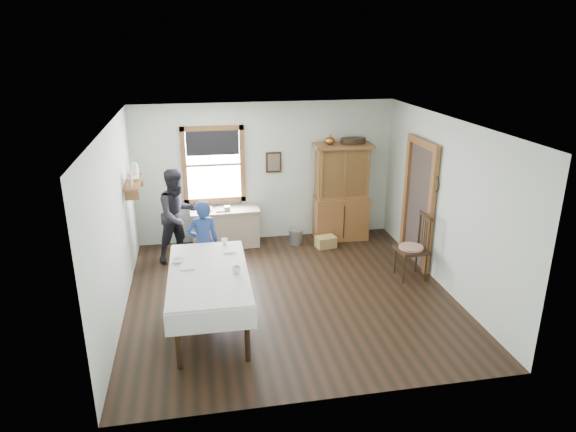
{
  "coord_description": "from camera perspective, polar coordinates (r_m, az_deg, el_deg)",
  "views": [
    {
      "loc": [
        -1.34,
        -7.09,
        3.87
      ],
      "look_at": [
        0.03,
        0.3,
        1.21
      ],
      "focal_mm": 32.0,
      "sensor_mm": 36.0,
      "label": 1
    }
  ],
  "objects": [
    {
      "name": "room",
      "position": [
        7.64,
        0.18,
        0.24
      ],
      "size": [
        5.01,
        5.01,
        2.7
      ],
      "color": "black",
      "rests_on": "ground"
    },
    {
      "name": "wall_shelf",
      "position": [
        8.99,
        -16.76,
        3.84
      ],
      "size": [
        0.24,
        1.0,
        0.44
      ],
      "color": "brown",
      "rests_on": "room"
    },
    {
      "name": "rug_beater",
      "position": [
        8.58,
        16.14,
        4.2
      ],
      "size": [
        0.01,
        0.27,
        0.27
      ],
      "primitive_type": "torus",
      "rotation": [
        0.0,
        1.57,
        0.0
      ],
      "color": "black",
      "rests_on": "room"
    },
    {
      "name": "dining_table",
      "position": [
        7.27,
        -8.69,
        -9.09
      ],
      "size": [
        1.13,
        2.12,
        0.84
      ],
      "primitive_type": "cube",
      "rotation": [
        0.0,
        0.0,
        -0.01
      ],
      "color": "white",
      "rests_on": "room"
    },
    {
      "name": "table_cup_a",
      "position": [
        6.96,
        -5.76,
        -5.97
      ],
      "size": [
        0.15,
        0.15,
        0.09
      ],
      "primitive_type": "imported",
      "rotation": [
        0.0,
        0.0,
        -0.3
      ],
      "color": "white",
      "rests_on": "dining_table"
    },
    {
      "name": "spindle_chair",
      "position": [
        8.75,
        13.58,
        -3.32
      ],
      "size": [
        0.55,
        0.55,
        1.12
      ],
      "primitive_type": "cube",
      "rotation": [
        0.0,
        0.0,
        0.06
      ],
      "color": "black",
      "rests_on": "room"
    },
    {
      "name": "pail",
      "position": [
        10.04,
        0.86,
        -2.3
      ],
      "size": [
        0.35,
        0.35,
        0.29
      ],
      "primitive_type": "cube",
      "rotation": [
        0.0,
        0.0,
        -0.4
      ],
      "color": "gray",
      "rests_on": "room"
    },
    {
      "name": "work_counter",
      "position": [
        9.92,
        -6.96,
        -1.32
      ],
      "size": [
        1.31,
        0.53,
        0.74
      ],
      "primitive_type": "cube",
      "rotation": [
        0.0,
        0.0,
        0.03
      ],
      "color": "tan",
      "rests_on": "room"
    },
    {
      "name": "counter_book",
      "position": [
        9.77,
        -8.05,
        0.69
      ],
      "size": [
        0.19,
        0.25,
        0.02
      ],
      "primitive_type": "imported",
      "rotation": [
        0.0,
        0.0,
        -0.06
      ],
      "color": "brown",
      "rests_on": "work_counter"
    },
    {
      "name": "shelf_bowl",
      "position": [
        8.99,
        -16.77,
        4.01
      ],
      "size": [
        0.22,
        0.22,
        0.05
      ],
      "primitive_type": "imported",
      "color": "white",
      "rests_on": "wall_shelf"
    },
    {
      "name": "woman_blue",
      "position": [
        8.38,
        -9.38,
        -3.31
      ],
      "size": [
        0.54,
        0.42,
        1.32
      ],
      "primitive_type": "imported",
      "rotation": [
        0.0,
        0.0,
        3.37
      ],
      "color": "navy",
      "rests_on": "room"
    },
    {
      "name": "window",
      "position": [
        9.82,
        -8.3,
        6.11
      ],
      "size": [
        1.18,
        0.07,
        1.48
      ],
      "color": "white",
      "rests_on": "room"
    },
    {
      "name": "framed_picture",
      "position": [
        9.94,
        -1.61,
        5.98
      ],
      "size": [
        0.3,
        0.04,
        0.4
      ],
      "primitive_type": "cube",
      "color": "black",
      "rests_on": "room"
    },
    {
      "name": "table_cup_b",
      "position": [
        7.91,
        -7.08,
        -2.84
      ],
      "size": [
        0.11,
        0.11,
        0.09
      ],
      "primitive_type": "imported",
      "rotation": [
        0.0,
        0.0,
        -0.14
      ],
      "color": "white",
      "rests_on": "dining_table"
    },
    {
      "name": "table_bowl",
      "position": [
        7.41,
        -12.18,
        -4.88
      ],
      "size": [
        0.23,
        0.23,
        0.05
      ],
      "primitive_type": "imported",
      "rotation": [
        0.0,
        0.0,
        -0.12
      ],
      "color": "white",
      "rests_on": "dining_table"
    },
    {
      "name": "doorway",
      "position": [
        9.21,
        14.37,
        1.76
      ],
      "size": [
        0.09,
        1.14,
        2.22
      ],
      "color": "#41352F",
      "rests_on": "room"
    },
    {
      "name": "figure_dark",
      "position": [
        9.37,
        -12.1,
        -0.23
      ],
      "size": [
        0.95,
        0.9,
        1.56
      ],
      "primitive_type": "imported",
      "rotation": [
        0.0,
        0.0,
        0.54
      ],
      "color": "black",
      "rests_on": "room"
    },
    {
      "name": "china_hutch",
      "position": [
        10.11,
        5.97,
        2.63
      ],
      "size": [
        1.14,
        0.57,
        1.91
      ],
      "primitive_type": "cube",
      "rotation": [
        0.0,
        0.0,
        -0.04
      ],
      "color": "brown",
      "rests_on": "room"
    },
    {
      "name": "wicker_basket",
      "position": [
        9.91,
        4.22,
        -2.88
      ],
      "size": [
        0.41,
        0.32,
        0.22
      ],
      "primitive_type": "cube",
      "rotation": [
        0.0,
        0.0,
        0.18
      ],
      "color": "tan",
      "rests_on": "room"
    },
    {
      "name": "counter_bowl",
      "position": [
        9.75,
        -9.02,
        0.73
      ],
      "size": [
        0.23,
        0.23,
        0.07
      ],
      "primitive_type": "imported",
      "rotation": [
        0.0,
        0.0,
        0.09
      ],
      "color": "white",
      "rests_on": "work_counter"
    }
  ]
}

